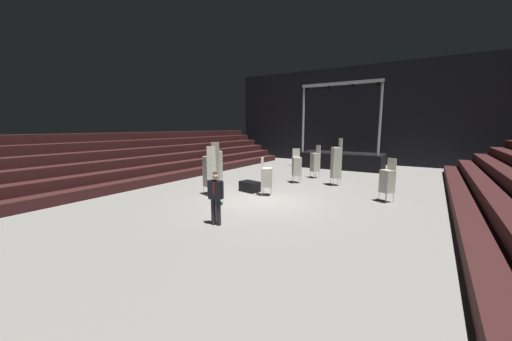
{
  "coord_description": "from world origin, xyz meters",
  "views": [
    {
      "loc": [
        5.75,
        -10.04,
        3.07
      ],
      "look_at": [
        0.05,
        -0.89,
        1.4
      ],
      "focal_mm": 19.98,
      "sensor_mm": 36.0,
      "label": 1
    }
  ],
  "objects_px": {
    "chair_stack_rear_left": "(217,165)",
    "stage_riser": "(341,159)",
    "loose_chair_near_man": "(218,191)",
    "chair_stack_rear_right": "(336,162)",
    "chair_stack_mid_left": "(387,180)",
    "equipment_road_case": "(250,186)",
    "chair_stack_front_right": "(297,166)",
    "chair_stack_front_left": "(266,177)",
    "chair_stack_mid_right": "(315,162)",
    "man_with_tie": "(216,195)",
    "chair_stack_mid_centre": "(209,171)"
  },
  "relations": [
    {
      "from": "chair_stack_rear_left",
      "to": "stage_riser",
      "type": "bearing_deg",
      "value": 54.32
    },
    {
      "from": "equipment_road_case",
      "to": "chair_stack_mid_left",
      "type": "bearing_deg",
      "value": 13.32
    },
    {
      "from": "chair_stack_mid_right",
      "to": "loose_chair_near_man",
      "type": "distance_m",
      "value": 7.74
    },
    {
      "from": "stage_riser",
      "to": "chair_stack_mid_centre",
      "type": "height_order",
      "value": "stage_riser"
    },
    {
      "from": "chair_stack_front_left",
      "to": "loose_chair_near_man",
      "type": "height_order",
      "value": "chair_stack_front_left"
    },
    {
      "from": "chair_stack_rear_left",
      "to": "loose_chair_near_man",
      "type": "bearing_deg",
      "value": -66.3
    },
    {
      "from": "equipment_road_case",
      "to": "loose_chair_near_man",
      "type": "height_order",
      "value": "loose_chair_near_man"
    },
    {
      "from": "stage_riser",
      "to": "chair_stack_rear_right",
      "type": "distance_m",
      "value": 6.76
    },
    {
      "from": "chair_stack_mid_left",
      "to": "chair_stack_mid_right",
      "type": "xyz_separation_m",
      "value": [
        -4.45,
        3.76,
        0.08
      ]
    },
    {
      "from": "chair_stack_rear_right",
      "to": "chair_stack_rear_left",
      "type": "bearing_deg",
      "value": 88.61
    },
    {
      "from": "chair_stack_front_left",
      "to": "chair_stack_mid_right",
      "type": "xyz_separation_m",
      "value": [
        0.29,
        5.39,
        0.13
      ]
    },
    {
      "from": "chair_stack_front_right",
      "to": "loose_chair_near_man",
      "type": "height_order",
      "value": "chair_stack_front_right"
    },
    {
      "from": "chair_stack_front_left",
      "to": "chair_stack_front_right",
      "type": "height_order",
      "value": "chair_stack_front_right"
    },
    {
      "from": "chair_stack_mid_left",
      "to": "chair_stack_rear_left",
      "type": "height_order",
      "value": "chair_stack_rear_left"
    },
    {
      "from": "chair_stack_mid_left",
      "to": "equipment_road_case",
      "type": "relative_size",
      "value": 1.99
    },
    {
      "from": "chair_stack_rear_right",
      "to": "chair_stack_front_right",
      "type": "bearing_deg",
      "value": 65.71
    },
    {
      "from": "man_with_tie",
      "to": "chair_stack_mid_right",
      "type": "height_order",
      "value": "chair_stack_mid_right"
    },
    {
      "from": "chair_stack_front_right",
      "to": "chair_stack_mid_right",
      "type": "xyz_separation_m",
      "value": [
        0.33,
        1.99,
        0.04
      ]
    },
    {
      "from": "man_with_tie",
      "to": "chair_stack_front_right",
      "type": "xyz_separation_m",
      "value": [
        -0.63,
        7.6,
        -0.02
      ]
    },
    {
      "from": "chair_stack_rear_left",
      "to": "chair_stack_rear_right",
      "type": "relative_size",
      "value": 0.93
    },
    {
      "from": "chair_stack_mid_centre",
      "to": "chair_stack_rear_right",
      "type": "xyz_separation_m",
      "value": [
        4.22,
        5.1,
        0.13
      ]
    },
    {
      "from": "stage_riser",
      "to": "chair_stack_front_left",
      "type": "xyz_separation_m",
      "value": [
        -0.46,
        -10.39,
        0.17
      ]
    },
    {
      "from": "chair_stack_front_right",
      "to": "equipment_road_case",
      "type": "bearing_deg",
      "value": 33.68
    },
    {
      "from": "chair_stack_front_left",
      "to": "equipment_road_case",
      "type": "xyz_separation_m",
      "value": [
        -1.06,
        0.26,
        -0.61
      ]
    },
    {
      "from": "chair_stack_front_right",
      "to": "chair_stack_mid_right",
      "type": "height_order",
      "value": "chair_stack_mid_right"
    },
    {
      "from": "chair_stack_front_left",
      "to": "equipment_road_case",
      "type": "relative_size",
      "value": 1.9
    },
    {
      "from": "chair_stack_front_left",
      "to": "equipment_road_case",
      "type": "distance_m",
      "value": 1.25
    },
    {
      "from": "stage_riser",
      "to": "chair_stack_front_left",
      "type": "distance_m",
      "value": 10.4
    },
    {
      "from": "chair_stack_mid_right",
      "to": "chair_stack_mid_centre",
      "type": "distance_m",
      "value": 7.11
    },
    {
      "from": "stage_riser",
      "to": "chair_stack_mid_left",
      "type": "height_order",
      "value": "stage_riser"
    },
    {
      "from": "stage_riser",
      "to": "chair_stack_rear_left",
      "type": "distance_m",
      "value": 10.7
    },
    {
      "from": "man_with_tie",
      "to": "chair_stack_front_left",
      "type": "xyz_separation_m",
      "value": [
        -0.59,
        4.2,
        -0.1
      ]
    },
    {
      "from": "chair_stack_front_left",
      "to": "chair_stack_mid_left",
      "type": "relative_size",
      "value": 0.95
    },
    {
      "from": "chair_stack_mid_right",
      "to": "loose_chair_near_man",
      "type": "height_order",
      "value": "chair_stack_mid_right"
    },
    {
      "from": "chair_stack_rear_right",
      "to": "loose_chair_near_man",
      "type": "relative_size",
      "value": 2.62
    },
    {
      "from": "stage_riser",
      "to": "man_with_tie",
      "type": "relative_size",
      "value": 3.59
    },
    {
      "from": "chair_stack_front_left",
      "to": "chair_stack_front_right",
      "type": "bearing_deg",
      "value": 159.77
    },
    {
      "from": "chair_stack_mid_centre",
      "to": "chair_stack_rear_left",
      "type": "relative_size",
      "value": 0.96
    },
    {
      "from": "chair_stack_mid_right",
      "to": "chair_stack_mid_centre",
      "type": "bearing_deg",
      "value": 106.57
    },
    {
      "from": "stage_riser",
      "to": "chair_stack_rear_right",
      "type": "relative_size",
      "value": 2.46
    },
    {
      "from": "loose_chair_near_man",
      "to": "chair_stack_rear_right",
      "type": "bearing_deg",
      "value": -154.51
    },
    {
      "from": "man_with_tie",
      "to": "chair_stack_mid_left",
      "type": "distance_m",
      "value": 7.16
    },
    {
      "from": "chair_stack_rear_right",
      "to": "equipment_road_case",
      "type": "xyz_separation_m",
      "value": [
        -3.05,
        -3.58,
        -0.99
      ]
    },
    {
      "from": "chair_stack_mid_right",
      "to": "equipment_road_case",
      "type": "relative_size",
      "value": 2.18
    },
    {
      "from": "chair_stack_front_left",
      "to": "chair_stack_front_right",
      "type": "relative_size",
      "value": 0.91
    },
    {
      "from": "chair_stack_front_left",
      "to": "chair_stack_rear_left",
      "type": "bearing_deg",
      "value": -116.44
    },
    {
      "from": "stage_riser",
      "to": "chair_stack_front_right",
      "type": "bearing_deg",
      "value": -94.08
    },
    {
      "from": "chair_stack_mid_left",
      "to": "equipment_road_case",
      "type": "height_order",
      "value": "chair_stack_mid_left"
    },
    {
      "from": "chair_stack_mid_centre",
      "to": "loose_chair_near_man",
      "type": "bearing_deg",
      "value": -105.64
    },
    {
      "from": "chair_stack_rear_left",
      "to": "chair_stack_rear_right",
      "type": "distance_m",
      "value": 6.18
    }
  ]
}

